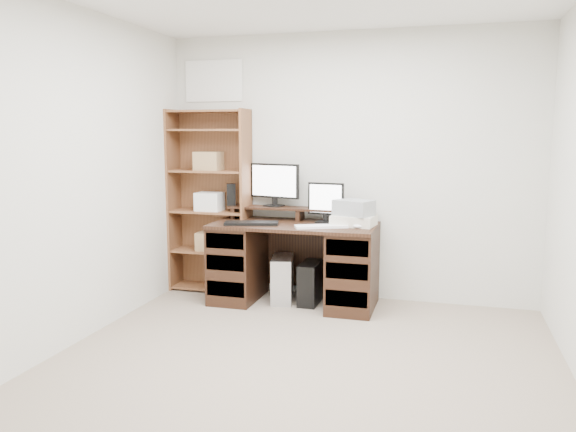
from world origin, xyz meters
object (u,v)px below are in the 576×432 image
at_px(monitor_small, 326,201).
at_px(monitor_wide, 275,183).
at_px(tower_black, 310,283).
at_px(bookshelf, 210,199).
at_px(tower_silver, 282,279).
at_px(desk, 294,262).
at_px(printer, 354,220).

bearing_deg(monitor_small, monitor_wide, 173.09).
height_order(tower_black, bookshelf, bookshelf).
xyz_separation_m(tower_silver, tower_black, (0.27, -0.00, -0.02)).
bearing_deg(monitor_small, desk, -149.21).
bearing_deg(printer, desk, -170.00).
distance_m(tower_silver, bookshelf, 1.08).
bearing_deg(tower_black, monitor_wide, 153.23).
distance_m(desk, bookshelf, 1.08).
bearing_deg(monitor_small, bookshelf, -178.57).
height_order(printer, tower_black, printer).
relative_size(tower_black, bookshelf, 0.21).
xyz_separation_m(desk, monitor_small, (0.27, 0.12, 0.56)).
relative_size(desk, bookshelf, 0.83).
bearing_deg(desk, tower_black, 11.85).
bearing_deg(monitor_wide, bookshelf, -163.99).
bearing_deg(tower_silver, bookshelf, 154.84).
relative_size(desk, tower_black, 3.88).
height_order(monitor_wide, tower_black, monitor_wide).
distance_m(desk, tower_black, 0.25).
xyz_separation_m(monitor_small, bookshelf, (-1.19, 0.09, -0.03)).
bearing_deg(tower_silver, monitor_small, 0.80).
relative_size(tower_silver, tower_black, 1.10).
height_order(desk, monitor_small, monitor_small).
distance_m(desk, tower_silver, 0.22).
xyz_separation_m(monitor_wide, tower_black, (0.41, -0.21, -0.91)).
xyz_separation_m(monitor_wide, bookshelf, (-0.66, -0.03, -0.18)).
relative_size(printer, tower_black, 0.96).
distance_m(monitor_wide, tower_black, 1.02).
relative_size(printer, tower_silver, 0.88).
height_order(monitor_small, tower_silver, monitor_small).
distance_m(printer, tower_silver, 0.89).
bearing_deg(monitor_small, printer, -12.95).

